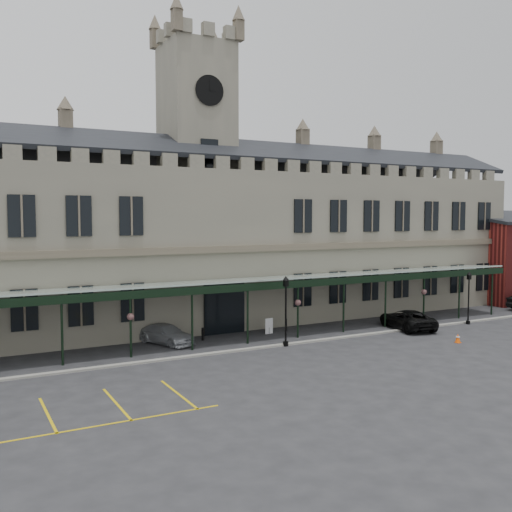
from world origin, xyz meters
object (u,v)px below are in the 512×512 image
lamp_post_right (469,293)px  lamp_post_mid (286,305)px  car_van (407,319)px  traffic_cone (458,338)px  station_building (198,243)px  car_taxi (166,334)px  sign_board (269,326)px  clock_tower (197,159)px

lamp_post_right → lamp_post_mid: bearing=179.1°
car_van → traffic_cone: bearing=98.2°
station_building → car_taxi: size_ratio=13.42×
lamp_post_right → car_van: bearing=171.7°
lamp_post_right → sign_board: lamp_post_right is taller
car_taxi → car_van: size_ratio=0.85×
sign_board → car_taxi: size_ratio=0.26×
lamp_post_mid → car_taxi: size_ratio=1.05×
lamp_post_right → car_van: lamp_post_right is taller
station_building → car_van: bearing=-37.6°
lamp_post_mid → lamp_post_right: lamp_post_mid is taller
clock_tower → lamp_post_mid: size_ratio=5.30×
lamp_post_right → car_van: size_ratio=0.80×
lamp_post_right → car_taxi: bearing=168.8°
lamp_post_right → traffic_cone: (-5.98, -4.41, -2.19)m
sign_board → car_van: size_ratio=0.22×
lamp_post_mid → car_taxi: bearing=146.8°
station_building → clock_tower: bearing=90.0°
station_building → clock_tower: 6.64m
clock_tower → car_van: 20.60m
lamp_post_mid → lamp_post_right: bearing=-0.9°
traffic_cone → car_taxi: (-17.57, 9.10, 0.34)m
station_building → sign_board: (2.83, -6.64, -5.91)m
sign_board → lamp_post_right: bearing=-23.4°
station_building → car_taxi: station_building is taller
sign_board → lamp_post_mid: bearing=-112.2°
car_taxi → station_building: bearing=27.3°
car_taxi → clock_tower: bearing=27.7°
traffic_cone → car_van: size_ratio=0.12×
clock_tower → lamp_post_right: (18.68, -10.94, -10.61)m
station_building → sign_board: size_ratio=52.59×
clock_tower → traffic_cone: size_ratio=39.75×
clock_tower → car_van: size_ratio=4.69×
station_building → lamp_post_mid: size_ratio=12.83×
car_van → car_taxi: bearing=-0.7°
lamp_post_mid → traffic_cone: bearing=-23.4°
station_building → lamp_post_mid: station_building is taller
lamp_post_right → traffic_cone: 7.75m
station_building → sign_board: bearing=-66.9°
lamp_post_mid → lamp_post_right: 16.81m
clock_tower → lamp_post_right: 24.11m
clock_tower → sign_board: 14.52m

